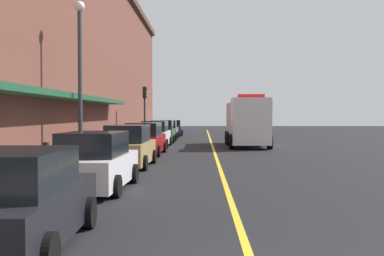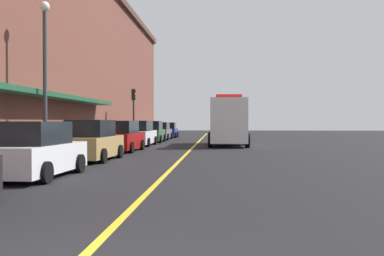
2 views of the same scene
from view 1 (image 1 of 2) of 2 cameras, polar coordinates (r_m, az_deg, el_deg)
The scene contains 18 objects.
ground_plane at distance 30.36m, azimuth 2.67°, elevation -2.58°, with size 112.00×112.00×0.00m, color black.
sidewalk_left at distance 30.82m, azimuth -8.94°, elevation -2.40°, with size 2.40×70.00×0.15m, color gray.
lane_center_stripe at distance 30.36m, azimuth 2.67°, elevation -2.58°, with size 0.16×70.00×0.01m, color gold.
parked_car_0 at distance 8.41m, azimuth -21.07°, elevation -8.72°, with size 2.15×4.44×1.71m.
parked_car_1 at distance 14.20m, azimuth -12.01°, elevation -4.28°, with size 2.20×4.40×1.77m.
parked_car_2 at distance 20.04m, azimuth -7.91°, elevation -2.41°, with size 2.10×4.45×1.83m.
parked_car_3 at distance 25.94m, azimuth -5.96°, elevation -1.47°, with size 2.25×4.62×1.81m.
parked_car_4 at distance 31.87m, azimuth -4.59°, elevation -0.85°, with size 2.05×4.86×1.82m.
parked_car_5 at distance 37.14m, azimuth -3.70°, elevation -0.49°, with size 2.07×4.13×1.81m.
parked_car_6 at distance 42.67m, azimuth -3.03°, elevation -0.25°, with size 1.97×4.81×1.69m.
parked_car_7 at distance 48.01m, azimuth -2.47°, elevation -0.04°, with size 2.19×4.23×1.66m.
box_truck at distance 32.66m, azimuth 6.85°, elevation 0.71°, with size 2.80×7.65×3.58m.
parking_meter_1 at distance 14.06m, azimuth -17.81°, elevation -3.42°, with size 0.14×0.18×1.33m.
parking_meter_2 at distance 28.81m, azimuth -7.93°, elevation -0.72°, with size 0.14×0.18×1.33m.
parking_meter_3 at distance 43.19m, azimuth -4.87°, elevation 0.12°, with size 0.14×0.18×1.33m.
parking_meter_4 at distance 43.69m, azimuth -4.80°, elevation 0.14°, with size 0.14×0.18×1.33m.
street_lamp_left at distance 20.11m, azimuth -13.84°, elevation 7.69°, with size 0.44×0.44×6.94m.
traffic_light_near at distance 36.38m, azimuth -5.93°, elevation 3.11°, with size 0.38×0.36×4.30m.
Camera 1 is at (-0.78, -5.26, 2.32)m, focal length 42.66 mm.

